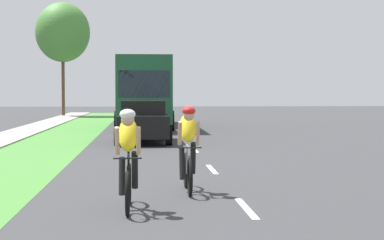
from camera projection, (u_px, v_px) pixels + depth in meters
The scene contains 8 objects.
ground_plane at pixel (192, 147), 21.30m from camera, with size 120.00×120.00×0.00m, color #38383A.
grass_verge at pixel (44, 148), 20.93m from camera, with size 2.72×70.00×0.01m, color #478438.
lane_markings_center at pixel (185, 138), 25.28m from camera, with size 0.12×52.71×0.01m.
cyclist_lead at pixel (128, 158), 9.84m from camera, with size 0.42×1.72×1.58m.
cyclist_trailing at pixel (188, 148), 11.63m from camera, with size 0.42×1.72×1.58m.
sedan_black at pixel (143, 121), 23.21m from camera, with size 1.98×4.30×1.52m.
bus_dark_green at pixel (144, 89), 33.55m from camera, with size 2.78×11.60×3.48m.
street_tree_far at pixel (63, 32), 48.29m from camera, with size 4.10×4.10×8.61m.
Camera 1 is at (-1.61, -1.17, 1.84)m, focal length 59.77 mm.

